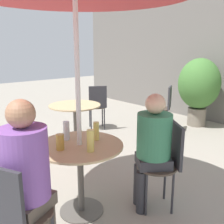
% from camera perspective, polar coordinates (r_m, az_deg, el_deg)
% --- Properties ---
extents(ground_plane, '(20.00, 20.00, 0.00)m').
position_cam_1_polar(ground_plane, '(2.86, -9.67, -20.04)').
color(ground_plane, gray).
extents(cafe_table_near, '(0.82, 0.82, 0.70)m').
position_cam_1_polar(cafe_table_near, '(2.55, -6.95, -10.37)').
color(cafe_table_near, '#514C47').
rests_on(cafe_table_near, ground_plane).
extents(cafe_table_far, '(0.82, 0.82, 0.70)m').
position_cam_1_polar(cafe_table_far, '(4.22, -8.04, -0.52)').
color(cafe_table_far, '#514C47').
rests_on(cafe_table_far, ground_plane).
extents(bistro_chair_0, '(0.44, 0.45, 0.88)m').
position_cam_1_polar(bistro_chair_0, '(1.98, -20.46, -19.38)').
color(bistro_chair_0, '#42382D').
rests_on(bistro_chair_0, ground_plane).
extents(bistro_chair_1, '(0.45, 0.46, 0.88)m').
position_cam_1_polar(bistro_chair_1, '(2.66, 11.74, -9.78)').
color(bistro_chair_1, '#42382D').
rests_on(bistro_chair_1, ground_plane).
extents(bistro_chair_2, '(0.45, 0.45, 0.88)m').
position_cam_1_polar(bistro_chair_2, '(5.06, 11.37, 1.63)').
color(bistro_chair_2, '#42382D').
rests_on(bistro_chair_2, ground_plane).
extents(bistro_chair_4, '(0.45, 0.44, 0.88)m').
position_cam_1_polar(bistro_chair_4, '(5.07, -3.22, 1.91)').
color(bistro_chair_4, '#42382D').
rests_on(bistro_chair_4, ground_plane).
extents(seated_person_0, '(0.39, 0.40, 1.27)m').
position_cam_1_polar(seated_person_0, '(1.96, -18.01, -12.18)').
color(seated_person_0, brown).
rests_on(seated_person_0, ground_plane).
extents(seated_person_1, '(0.41, 0.42, 1.18)m').
position_cam_1_polar(seated_person_1, '(2.56, 8.78, -6.54)').
color(seated_person_1, '#2D2D33').
rests_on(seated_person_1, ground_plane).
extents(beer_glass_0, '(0.06, 0.06, 0.18)m').
position_cam_1_polar(beer_glass_0, '(2.61, -9.90, -4.01)').
color(beer_glass_0, silver).
rests_on(beer_glass_0, cafe_table_near).
extents(beer_glass_1, '(0.07, 0.07, 0.14)m').
position_cam_1_polar(beer_glass_1, '(2.37, -11.24, -6.45)').
color(beer_glass_1, '#B28433').
rests_on(beer_glass_1, cafe_table_near).
extents(beer_glass_2, '(0.06, 0.06, 0.20)m').
position_cam_1_polar(beer_glass_2, '(2.29, -4.71, -6.25)').
color(beer_glass_2, '#DBC65B').
rests_on(beer_glass_2, cafe_table_near).
extents(beer_glass_3, '(0.06, 0.06, 0.18)m').
position_cam_1_polar(beer_glass_3, '(2.57, -3.46, -4.14)').
color(beer_glass_3, '#DBC65B').
rests_on(beer_glass_3, cafe_table_near).
extents(potted_plant_0, '(0.84, 0.84, 1.38)m').
position_cam_1_polar(potted_plant_0, '(5.60, 18.41, 5.44)').
color(potted_plant_0, slate).
rests_on(potted_plant_0, ground_plane).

